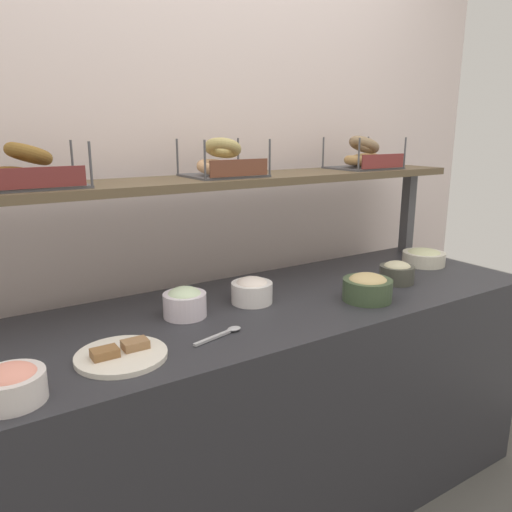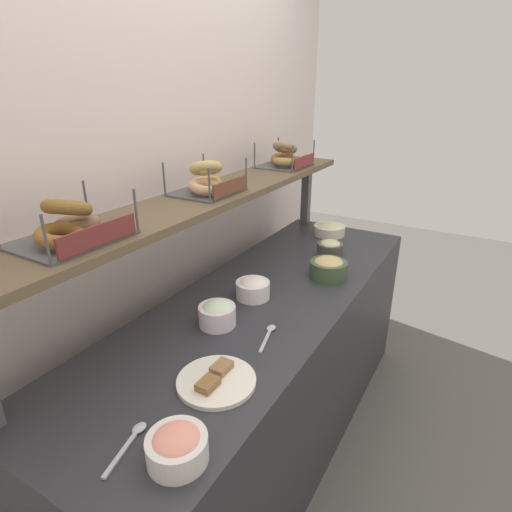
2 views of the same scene
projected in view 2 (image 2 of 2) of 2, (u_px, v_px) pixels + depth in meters
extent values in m
plane|color=#595651|center=(263.00, 440.00, 2.15)|extent=(8.00, 8.00, 0.00)
cube|color=silver|center=(163.00, 202.00, 1.95)|extent=(3.39, 0.06, 2.40)
cube|color=#2D2D33|center=(264.00, 374.00, 1.99)|extent=(2.19, 0.70, 0.85)
cube|color=#4C4C51|center=(306.00, 194.00, 2.70)|extent=(0.05, 0.05, 0.40)
cube|color=brown|center=(211.00, 196.00, 1.79)|extent=(2.15, 0.32, 0.03)
cylinder|color=white|center=(217.00, 316.00, 1.59)|extent=(0.14, 0.14, 0.08)
ellipsoid|color=#D5EBBE|center=(217.00, 308.00, 1.58)|extent=(0.11, 0.11, 0.06)
cylinder|color=silver|center=(177.00, 449.00, 1.01)|extent=(0.15, 0.15, 0.07)
ellipsoid|color=#F99983|center=(176.00, 440.00, 1.00)|extent=(0.12, 0.12, 0.05)
cylinder|color=#3F5336|center=(328.00, 269.00, 1.99)|extent=(0.18, 0.18, 0.08)
ellipsoid|color=tan|center=(329.00, 263.00, 1.98)|extent=(0.14, 0.14, 0.06)
cylinder|color=white|center=(253.00, 290.00, 1.79)|extent=(0.15, 0.15, 0.07)
ellipsoid|color=white|center=(253.00, 283.00, 1.78)|extent=(0.12, 0.12, 0.05)
cylinder|color=#48483E|center=(330.00, 250.00, 2.24)|extent=(0.14, 0.14, 0.07)
ellipsoid|color=beige|center=(330.00, 244.00, 2.22)|extent=(0.11, 0.11, 0.05)
cylinder|color=silver|center=(329.00, 230.00, 2.55)|extent=(0.19, 0.19, 0.06)
ellipsoid|color=beige|center=(330.00, 226.00, 2.54)|extent=(0.15, 0.15, 0.04)
cylinder|color=white|center=(216.00, 381.00, 1.29)|extent=(0.25, 0.25, 0.01)
cube|color=olive|center=(208.00, 384.00, 1.24)|extent=(0.07, 0.05, 0.02)
cube|color=#986D47|center=(222.00, 367.00, 1.32)|extent=(0.07, 0.05, 0.02)
cube|color=#B7B7BC|center=(265.00, 341.00, 1.49)|extent=(0.14, 0.05, 0.01)
ellipsoid|color=#B7B7BC|center=(271.00, 328.00, 1.57)|extent=(0.04, 0.03, 0.01)
cube|color=#B7B7BC|center=(120.00, 455.00, 1.03)|extent=(0.14, 0.05, 0.01)
ellipsoid|color=#B7B7BC|center=(139.00, 428.00, 1.11)|extent=(0.04, 0.03, 0.01)
cube|color=#4C4C51|center=(73.00, 240.00, 1.23)|extent=(0.31, 0.24, 0.01)
cylinder|color=#4C4C51|center=(46.00, 241.00, 1.03)|extent=(0.01, 0.01, 0.14)
cylinder|color=#4C4C51|center=(136.00, 211.00, 1.27)|extent=(0.01, 0.01, 0.14)
cylinder|color=#4C4C51|center=(86.00, 201.00, 1.38)|extent=(0.01, 0.01, 0.14)
cube|color=maroon|center=(99.00, 235.00, 1.16)|extent=(0.27, 0.01, 0.06)
torus|color=brown|center=(61.00, 236.00, 1.16)|extent=(0.19, 0.19, 0.06)
torus|color=brown|center=(77.00, 224.00, 1.28)|extent=(0.19, 0.19, 0.05)
torus|color=brown|center=(67.00, 208.00, 1.19)|extent=(0.18, 0.18, 0.08)
cube|color=#4C4C51|center=(207.00, 192.00, 1.78)|extent=(0.28, 0.24, 0.01)
cylinder|color=#4C4C51|center=(209.00, 186.00, 1.59)|extent=(0.01, 0.01, 0.14)
cylinder|color=#4C4C51|center=(246.00, 174.00, 1.80)|extent=(0.01, 0.01, 0.14)
cylinder|color=#4C4C51|center=(164.00, 180.00, 1.70)|extent=(0.01, 0.01, 0.14)
cylinder|color=#4C4C51|center=(204.00, 169.00, 1.91)|extent=(0.01, 0.01, 0.14)
cube|color=brown|center=(230.00, 187.00, 1.71)|extent=(0.24, 0.01, 0.06)
torus|color=tan|center=(205.00, 187.00, 1.71)|extent=(0.17, 0.17, 0.06)
torus|color=tan|center=(206.00, 183.00, 1.82)|extent=(0.18, 0.18, 0.05)
torus|color=tan|center=(206.00, 168.00, 1.74)|extent=(0.20, 0.20, 0.09)
cube|color=#4C4C51|center=(285.00, 166.00, 2.35)|extent=(0.29, 0.24, 0.01)
cylinder|color=#4C4C51|center=(292.00, 159.00, 2.16)|extent=(0.01, 0.01, 0.14)
cylinder|color=#4C4C51|center=(314.00, 152.00, 2.38)|extent=(0.01, 0.01, 0.14)
cylinder|color=#4C4C51|center=(255.00, 156.00, 2.26)|extent=(0.01, 0.01, 0.14)
cylinder|color=#4C4C51|center=(278.00, 149.00, 2.49)|extent=(0.01, 0.01, 0.14)
cube|color=maroon|center=(304.00, 161.00, 2.28)|extent=(0.25, 0.01, 0.06)
torus|color=#A47C4B|center=(285.00, 162.00, 2.28)|extent=(0.15, 0.15, 0.06)
torus|color=#9D7342|center=(283.00, 158.00, 2.39)|extent=(0.16, 0.16, 0.06)
torus|color=#927858|center=(285.00, 147.00, 2.31)|extent=(0.15, 0.15, 0.09)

